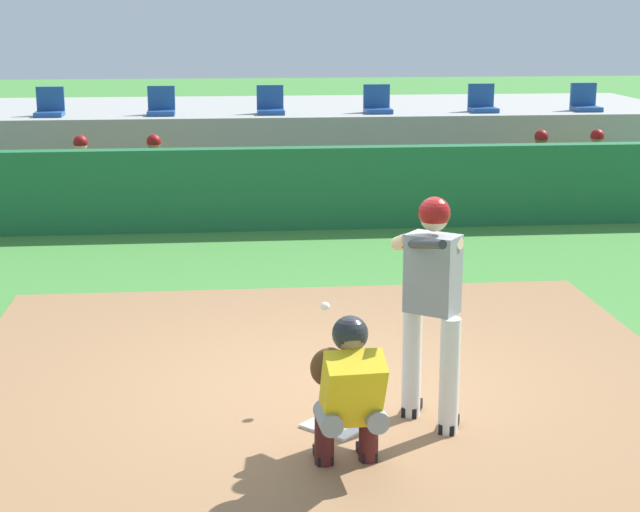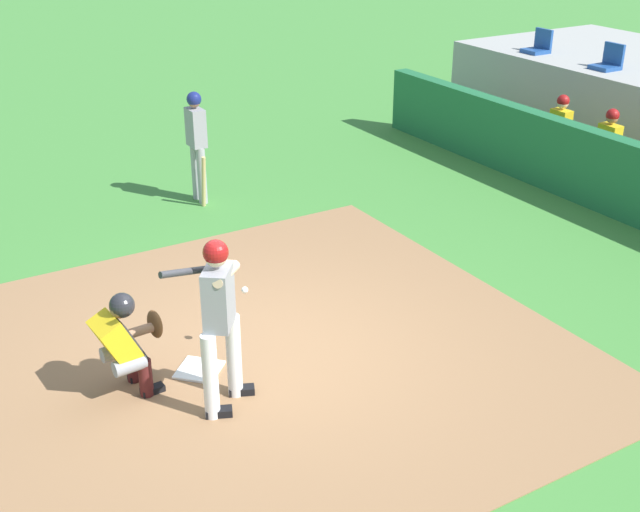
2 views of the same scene
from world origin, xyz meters
name	(u,v)px [view 2 (image 2 of 2)]	position (x,y,z in m)	size (l,w,h in m)	color
ground_plane	(266,351)	(0.00, 0.00, 0.00)	(80.00, 80.00, 0.00)	#428438
dirt_infield	(266,351)	(0.00, 0.00, 0.01)	(6.40, 6.40, 0.01)	#936B47
home_plate	(199,370)	(0.00, -0.80, 0.02)	(0.44, 0.44, 0.02)	white
batter_at_plate	(220,314)	(0.69, -0.82, 1.04)	(0.52, 0.91, 1.80)	silver
catcher_crouched	(127,340)	(-0.02, -1.53, 0.61)	(0.50, 1.70, 1.13)	gray
on_deck_batter	(197,140)	(-4.64, 1.22, 1.02)	(0.58, 0.23, 1.79)	#99999E
dugout_player_0	(554,130)	(-2.98, 7.34, 0.67)	(0.49, 0.70, 1.30)	#939399
dugout_player_1	(603,146)	(-1.88, 7.34, 0.67)	(0.49, 0.70, 1.30)	#939399
stadium_seat_0	(539,46)	(-5.57, 9.38, 1.53)	(0.46, 0.46, 0.48)	#1E478C
stadium_seat_1	(608,62)	(-3.71, 9.38, 1.53)	(0.46, 0.46, 0.48)	#1E478C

